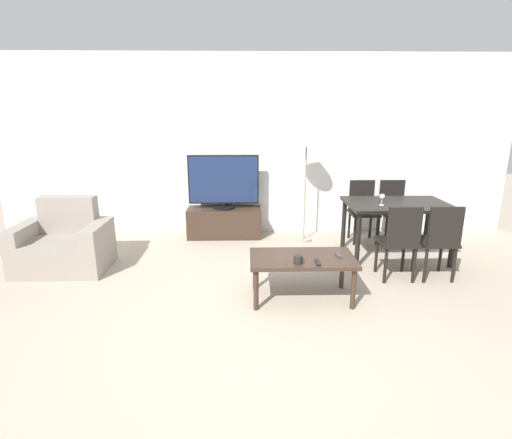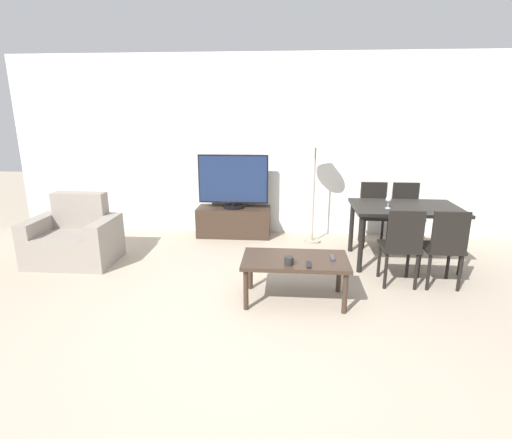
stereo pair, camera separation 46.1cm
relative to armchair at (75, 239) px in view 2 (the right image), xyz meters
The scene contains 16 objects.
ground_plane 2.97m from the armchair, 37.01° to the right, with size 18.00×18.00×0.00m, color tan.
wall_back 2.99m from the armchair, 32.64° to the left, with size 7.90×0.06×2.70m.
armchair is the anchor object (origin of this frame).
tv_stand 2.25m from the armchair, 33.10° to the left, with size 1.11×0.42×0.45m.
tv 2.32m from the armchair, 33.05° to the left, with size 1.05×0.32×0.81m.
coffee_table 2.93m from the armchair, 17.40° to the right, with size 1.06×0.59×0.46m.
dining_table 4.20m from the armchair, ahead, with size 1.29×0.85×0.74m.
dining_chair_near 3.97m from the armchair, ahead, with size 0.40×0.40×0.89m.
dining_chair_far 4.52m from the armchair, 13.15° to the left, with size 0.40×0.40×0.89m.
dining_chair_near_right 4.42m from the armchair, ahead, with size 0.40×0.40×0.89m.
dining_chair_far_left 4.08m from the armchair, 14.59° to the left, with size 0.40×0.40×0.89m.
floor_lamp 3.45m from the armchair, 18.52° to the left, with size 0.38×0.38×1.65m.
remote_primary 3.28m from the armchair, 15.08° to the right, with size 0.04×0.15×0.02m.
remote_secondary 3.11m from the armchair, 19.94° to the right, with size 0.04×0.15×0.02m.
cup_white_near 2.93m from the armchair, 21.00° to the right, with size 0.09×0.09×0.08m.
wine_glass_left 3.96m from the armchair, ahead, with size 0.07×0.07×0.15m.
Camera 2 is at (0.34, -2.86, 1.90)m, focal length 28.00 mm.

